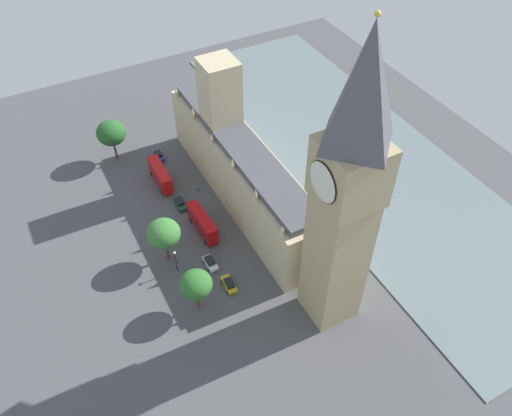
{
  "coord_description": "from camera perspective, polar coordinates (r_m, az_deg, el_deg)",
  "views": [
    {
      "loc": [
        35.8,
        77.34,
        82.97
      ],
      "look_at": [
        1.0,
        12.02,
        8.58
      ],
      "focal_mm": 36.17,
      "sensor_mm": 36.0,
      "label": 1
    }
  ],
  "objects": [
    {
      "name": "car_dark_green_midblock",
      "position": [
        118.14,
        -8.37,
        0.53
      ],
      "size": [
        2.04,
        4.53,
        1.74
      ],
      "rotation": [
        0.0,
        0.0,
        -0.05
      ],
      "color": "#19472D",
      "rests_on": "ground"
    },
    {
      "name": "car_blue_trailing",
      "position": [
        131.74,
        -10.7,
        5.7
      ],
      "size": [
        1.86,
        4.19,
        1.74
      ],
      "rotation": [
        0.0,
        0.0,
        -0.0
      ],
      "color": "navy",
      "rests_on": "ground"
    },
    {
      "name": "double_decker_bus_far_end",
      "position": [
        123.43,
        -10.53,
        3.63
      ],
      "size": [
        2.79,
        10.54,
        4.75
      ],
      "rotation": [
        0.0,
        0.0,
        -0.02
      ],
      "color": "red",
      "rests_on": "ground"
    },
    {
      "name": "car_yellow_cab_near_tower",
      "position": [
        102.19,
        -3.01,
        -8.39
      ],
      "size": [
        2.06,
        4.44,
        1.74
      ],
      "rotation": [
        0.0,
        0.0,
        3.1
      ],
      "color": "gold",
      "rests_on": "ground"
    },
    {
      "name": "car_white_kerbside",
      "position": [
        105.73,
        -5.08,
        -6.03
      ],
      "size": [
        2.06,
        4.23,
        1.74
      ],
      "rotation": [
        0.0,
        0.0,
        0.03
      ],
      "color": "silver",
      "rests_on": "ground"
    },
    {
      "name": "plane_tree_opposite_hall",
      "position": [
        102.95,
        -10.19,
        -2.79
      ],
      "size": [
        6.73,
        6.73,
        10.58
      ],
      "color": "brown",
      "rests_on": "ground"
    },
    {
      "name": "street_lamp_slot_10",
      "position": [
        103.17,
        -8.92,
        -5.45
      ],
      "size": [
        0.56,
        0.56,
        5.86
      ],
      "color": "black",
      "rests_on": "ground"
    },
    {
      "name": "river_thames",
      "position": [
        133.53,
        11.27,
        5.8
      ],
      "size": [
        39.44,
        125.17,
        0.25
      ],
      "primitive_type": "cube",
      "color": "slate",
      "rests_on": "ground"
    },
    {
      "name": "pedestrian_leading",
      "position": [
        121.45,
        -6.45,
        2.15
      ],
      "size": [
        0.53,
        0.62,
        1.52
      ],
      "rotation": [
        0.0,
        0.0,
        2.83
      ],
      "color": "#336B60",
      "rests_on": "ground"
    },
    {
      "name": "double_decker_bus_under_trees",
      "position": [
        110.8,
        -5.94,
        -1.64
      ],
      "size": [
        3.01,
        10.6,
        4.75
      ],
      "rotation": [
        0.0,
        0.0,
        0.04
      ],
      "color": "#B20C0F",
      "rests_on": "ground"
    },
    {
      "name": "ground_plane",
      "position": [
        118.94,
        -2.3,
        0.87
      ],
      "size": [
        139.08,
        139.08,
        0.0
      ],
      "primitive_type": "plane",
      "color": "#4C4C4F"
    },
    {
      "name": "plane_tree_corner",
      "position": [
        94.8,
        -6.67,
        -8.4
      ],
      "size": [
        6.1,
        6.1,
        9.8
      ],
      "color": "brown",
      "rests_on": "ground"
    },
    {
      "name": "plane_tree_by_river_gate",
      "position": [
        130.01,
        -15.73,
        7.99
      ],
      "size": [
        7.07,
        7.07,
        10.9
      ],
      "color": "brown",
      "rests_on": "ground"
    },
    {
      "name": "parliament_building",
      "position": [
        114.64,
        -1.89,
        4.88
      ],
      "size": [
        10.46,
        55.93,
        30.02
      ],
      "color": "#CCBA8E",
      "rests_on": "ground"
    },
    {
      "name": "clock_tower",
      "position": [
        78.26,
        9.99,
        1.67
      ],
      "size": [
        9.42,
        9.42,
        57.93
      ],
      "color": "tan",
      "rests_on": "ground"
    }
  ]
}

